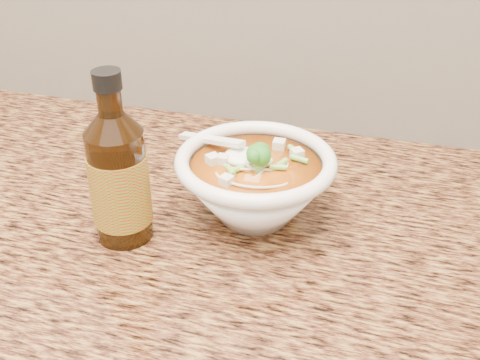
# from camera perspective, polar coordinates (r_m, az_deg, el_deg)

# --- Properties ---
(counter_slab) EXTENTS (4.00, 0.68, 0.04)m
(counter_slab) POSITION_cam_1_polar(r_m,az_deg,el_deg) (0.81, -10.00, -4.26)
(counter_slab) COLOR olive
(counter_slab) RESTS_ON cabinet
(soup_bowl) EXTENTS (0.22, 0.20, 0.11)m
(soup_bowl) POSITION_cam_1_polar(r_m,az_deg,el_deg) (0.75, 1.44, -0.53)
(soup_bowl) COLOR white
(soup_bowl) RESTS_ON counter_slab
(hot_sauce_bottle) EXTENTS (0.09, 0.09, 0.21)m
(hot_sauce_bottle) POSITION_cam_1_polar(r_m,az_deg,el_deg) (0.72, -11.40, 0.12)
(hot_sauce_bottle) COLOR #301906
(hot_sauce_bottle) RESTS_ON counter_slab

